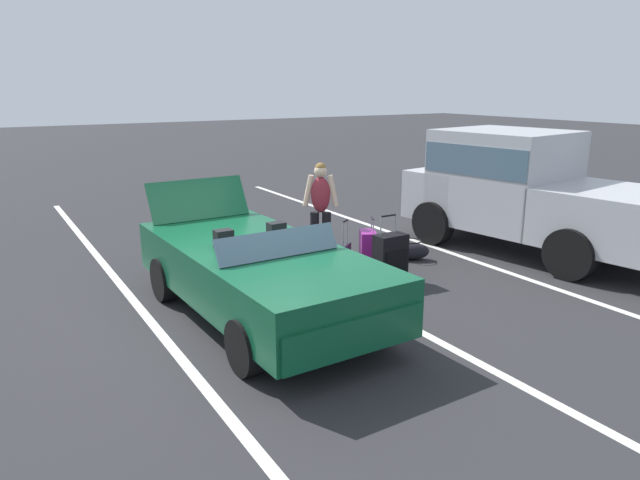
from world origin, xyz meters
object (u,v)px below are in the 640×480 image
suitcase_medium_bright (368,250)px  parked_pickup_truck_near (527,189)px  duffel_bag (410,251)px  suitcase_large_black (390,259)px  suitcase_small_carryon (341,259)px  convertible_car (266,278)px  traveler_person (321,206)px

suitcase_medium_bright → parked_pickup_truck_near: size_ratio=0.16×
suitcase_medium_bright → duffel_bag: suitcase_medium_bright is taller
suitcase_large_black → suitcase_medium_bright: size_ratio=1.22×
suitcase_small_carryon → suitcase_large_black: bearing=175.7°
suitcase_small_carryon → parked_pickup_truck_near: parked_pickup_truck_near is taller
duffel_bag → parked_pickup_truck_near: bearing=74.9°
convertible_car → traveler_person: 2.82m
convertible_car → duffel_bag: convertible_car is taller
suitcase_large_black → suitcase_medium_bright: (-0.73, 0.11, -0.06)m
suitcase_large_black → duffel_bag: bearing=127.0°
parked_pickup_truck_near → suitcase_medium_bright: bearing=71.4°
suitcase_medium_bright → suitcase_small_carryon: size_ratio=0.95×
parked_pickup_truck_near → suitcase_large_black: bearing=85.0°
suitcase_medium_bright → parked_pickup_truck_near: 3.17m
parked_pickup_truck_near → suitcase_small_carryon: bearing=73.9°
traveler_person → convertible_car: bearing=-10.5°
suitcase_small_carryon → duffel_bag: bearing=-123.7°
suitcase_medium_bright → traveler_person: (-0.82, -0.39, 0.62)m
duffel_bag → suitcase_large_black: bearing=-53.2°
convertible_car → suitcase_medium_bright: (-1.17, 2.36, -0.28)m
convertible_car → suitcase_medium_bright: bearing=114.4°
convertible_car → suitcase_large_black: 2.31m
suitcase_small_carryon → traveler_person: 1.12m
duffel_bag → traveler_person: bearing=-121.3°
convertible_car → traveler_person: size_ratio=2.58×
duffel_bag → parked_pickup_truck_near: 2.38m
convertible_car → suitcase_small_carryon: 2.16m
suitcase_large_black → suitcase_small_carryon: suitcase_large_black is taller
traveler_person → duffel_bag: bearing=93.0°
parked_pickup_truck_near → convertible_car: bearing=88.2°
convertible_car → suitcase_large_black: size_ratio=4.15×
convertible_car → suitcase_medium_bright: 2.65m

